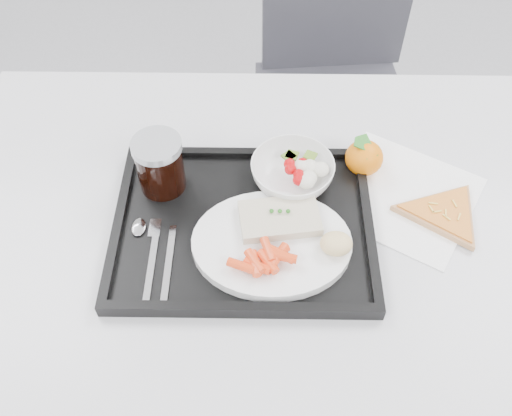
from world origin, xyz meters
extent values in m
cube|color=#BCBCBE|center=(0.00, 0.30, 0.73)|extent=(1.20, 0.80, 0.03)
cylinder|color=#47474C|center=(-0.54, 0.64, 0.36)|extent=(0.04, 0.04, 0.72)
cylinder|color=#47474C|center=(0.54, 0.64, 0.36)|extent=(0.04, 0.04, 0.72)
cube|color=#313138|center=(0.19, 0.92, 0.45)|extent=(0.46, 0.46, 0.04)
cylinder|color=#47474C|center=(0.01, 0.74, 0.21)|extent=(0.03, 0.03, 0.43)
cylinder|color=#47474C|center=(0.37, 0.74, 0.21)|extent=(0.03, 0.03, 0.43)
cylinder|color=#47474C|center=(0.01, 1.10, 0.21)|extent=(0.03, 0.03, 0.43)
cylinder|color=#47474C|center=(0.37, 1.10, 0.21)|extent=(0.03, 0.03, 0.43)
cube|color=black|center=(-0.04, 0.27, 0.76)|extent=(0.45, 0.35, 0.01)
cube|color=black|center=(-0.04, 0.43, 0.77)|extent=(0.45, 0.02, 0.01)
cube|color=black|center=(-0.04, 0.10, 0.77)|extent=(0.45, 0.02, 0.01)
cube|color=black|center=(0.17, 0.27, 0.77)|extent=(0.02, 0.32, 0.01)
cube|color=black|center=(-0.26, 0.27, 0.77)|extent=(0.02, 0.32, 0.01)
cylinder|color=white|center=(0.01, 0.22, 0.77)|extent=(0.27, 0.27, 0.02)
cube|color=beige|center=(0.02, 0.26, 0.79)|extent=(0.15, 0.10, 0.02)
sphere|color=#236B1C|center=(0.00, 0.27, 0.81)|extent=(0.01, 0.01, 0.01)
sphere|color=#236B1C|center=(0.02, 0.27, 0.81)|extent=(0.01, 0.01, 0.01)
sphere|color=#236B1C|center=(0.03, 0.27, 0.81)|extent=(0.01, 0.01, 0.01)
ellipsoid|color=tan|center=(0.11, 0.20, 0.80)|extent=(0.06, 0.06, 0.03)
imported|color=white|center=(0.04, 0.37, 0.79)|extent=(0.15, 0.15, 0.05)
cylinder|color=black|center=(-0.19, 0.36, 0.81)|extent=(0.08, 0.08, 0.10)
cylinder|color=#A5A8AD|center=(-0.19, 0.36, 0.87)|extent=(0.09, 0.09, 0.01)
cube|color=silver|center=(-0.19, 0.18, 0.77)|extent=(0.01, 0.15, 0.00)
ellipsoid|color=silver|center=(-0.23, 0.26, 0.77)|extent=(0.03, 0.04, 0.01)
cube|color=silver|center=(-0.17, 0.18, 0.77)|extent=(0.01, 0.15, 0.00)
cube|color=silver|center=(-0.20, 0.26, 0.77)|extent=(0.02, 0.04, 0.00)
cube|color=white|center=(0.25, 0.35, 0.75)|extent=(0.34, 0.33, 0.00)
ellipsoid|color=orange|center=(0.18, 0.41, 0.79)|extent=(0.07, 0.07, 0.07)
cube|color=#236B1C|center=(0.18, 0.41, 0.81)|extent=(0.04, 0.05, 0.02)
cube|color=#236B1C|center=(0.18, 0.41, 0.81)|extent=(0.05, 0.03, 0.02)
cylinder|color=tan|center=(0.31, 0.30, 0.76)|extent=(0.21, 0.21, 0.01)
cylinder|color=#AA1208|center=(0.31, 0.30, 0.77)|extent=(0.19, 0.19, 0.00)
cube|color=#EABC47|center=(0.30, 0.29, 0.77)|extent=(0.02, 0.01, 0.00)
cube|color=#EABC47|center=(0.31, 0.29, 0.77)|extent=(0.01, 0.02, 0.00)
cube|color=#EABC47|center=(0.33, 0.28, 0.77)|extent=(0.01, 0.02, 0.00)
cube|color=#EABC47|center=(0.29, 0.30, 0.77)|extent=(0.01, 0.02, 0.00)
cube|color=#EABC47|center=(0.33, 0.31, 0.77)|extent=(0.01, 0.02, 0.00)
cube|color=#EABC47|center=(0.31, 0.28, 0.77)|extent=(0.01, 0.01, 0.00)
cube|color=#EABC47|center=(0.29, 0.31, 0.77)|extent=(0.02, 0.01, 0.00)
cylinder|color=#EC4117|center=(0.02, 0.18, 0.80)|extent=(0.04, 0.05, 0.02)
cylinder|color=#EC4117|center=(-0.02, 0.17, 0.80)|extent=(0.04, 0.05, 0.02)
cylinder|color=#EC4117|center=(0.00, 0.17, 0.80)|extent=(0.04, 0.05, 0.02)
cylinder|color=#EC4117|center=(-0.02, 0.16, 0.80)|extent=(0.02, 0.05, 0.02)
cylinder|color=#EC4117|center=(-0.04, 0.16, 0.80)|extent=(0.05, 0.03, 0.02)
cylinder|color=#EC4117|center=(-0.02, 0.16, 0.79)|extent=(0.05, 0.03, 0.02)
cylinder|color=#EC4117|center=(0.00, 0.19, 0.80)|extent=(0.03, 0.05, 0.02)
cylinder|color=#EC4117|center=(0.01, 0.19, 0.79)|extent=(0.05, 0.04, 0.02)
cylinder|color=#EC4117|center=(0.02, 0.18, 0.80)|extent=(0.05, 0.03, 0.02)
cylinder|color=#EC4117|center=(0.02, 0.18, 0.80)|extent=(0.05, 0.04, 0.02)
sphere|color=#BA080B|center=(0.04, 0.38, 0.80)|extent=(0.02, 0.02, 0.02)
sphere|color=#BA080B|center=(0.06, 0.38, 0.80)|extent=(0.02, 0.02, 0.02)
sphere|color=#BA080B|center=(0.04, 0.37, 0.80)|extent=(0.02, 0.02, 0.02)
sphere|color=#BA080B|center=(0.05, 0.34, 0.80)|extent=(0.02, 0.02, 0.02)
sphere|color=#BA080B|center=(0.05, 0.35, 0.80)|extent=(0.02, 0.02, 0.02)
sphere|color=#BA080B|center=(0.06, 0.35, 0.80)|extent=(0.02, 0.02, 0.02)
ellipsoid|color=silver|center=(0.06, 0.37, 0.80)|extent=(0.03, 0.03, 0.03)
ellipsoid|color=silver|center=(0.07, 0.35, 0.80)|extent=(0.03, 0.03, 0.03)
ellipsoid|color=silver|center=(0.09, 0.37, 0.80)|extent=(0.03, 0.03, 0.03)
ellipsoid|color=silver|center=(0.07, 0.37, 0.80)|extent=(0.03, 0.03, 0.03)
ellipsoid|color=silver|center=(0.07, 0.34, 0.80)|extent=(0.03, 0.03, 0.03)
cube|color=#597E23|center=(0.04, 0.39, 0.80)|extent=(0.03, 0.03, 0.00)
cube|color=#597E23|center=(0.08, 0.40, 0.80)|extent=(0.03, 0.03, 0.00)
cube|color=#597E23|center=(0.04, 0.40, 0.80)|extent=(0.03, 0.03, 0.00)
camera|label=1|loc=(-0.01, -0.33, 1.56)|focal=40.00mm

